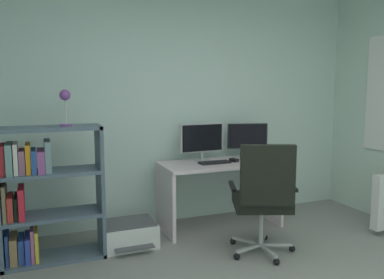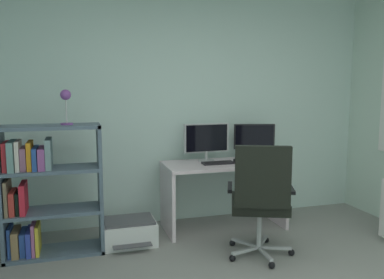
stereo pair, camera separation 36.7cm
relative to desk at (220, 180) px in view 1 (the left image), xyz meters
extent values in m
cube|color=silver|center=(-0.33, 0.45, 0.84)|extent=(4.45, 0.10, 2.73)
cube|color=silver|center=(0.00, 0.00, 0.18)|extent=(1.30, 0.61, 0.04)
cube|color=silver|center=(-0.63, 0.00, -0.18)|extent=(0.04, 0.58, 0.69)
cube|color=silver|center=(0.63, 0.00, -0.18)|extent=(0.04, 0.58, 0.69)
cylinder|color=#B2B5B7|center=(-0.15, 0.15, 0.21)|extent=(0.18, 0.18, 0.01)
cylinder|color=#B2B5B7|center=(-0.15, 0.15, 0.26)|extent=(0.03, 0.03, 0.10)
cube|color=#B7BABC|center=(-0.15, 0.15, 0.46)|extent=(0.52, 0.06, 0.32)
cube|color=black|center=(-0.15, 0.13, 0.46)|extent=(0.48, 0.03, 0.29)
cylinder|color=#B2B5B7|center=(0.43, 0.15, 0.21)|extent=(0.18, 0.18, 0.01)
cylinder|color=#B2B5B7|center=(0.43, 0.15, 0.27)|extent=(0.03, 0.03, 0.11)
cube|color=black|center=(0.43, 0.15, 0.45)|extent=(0.46, 0.15, 0.29)
cube|color=black|center=(0.42, 0.13, 0.45)|extent=(0.42, 0.11, 0.26)
cube|color=black|center=(-0.09, -0.05, 0.21)|extent=(0.34, 0.13, 0.02)
cube|color=black|center=(0.15, -0.04, 0.22)|extent=(0.08, 0.11, 0.03)
cube|color=#B7BABC|center=(0.20, -0.83, -0.46)|extent=(0.29, 0.14, 0.02)
sphere|color=black|center=(0.33, -0.89, -0.50)|extent=(0.06, 0.06, 0.06)
cube|color=#B7BABC|center=(0.15, -0.66, -0.46)|extent=(0.22, 0.25, 0.02)
sphere|color=black|center=(0.25, -0.54, -0.50)|extent=(0.06, 0.06, 0.06)
cube|color=#B7BABC|center=(-0.02, -0.65, -0.46)|extent=(0.19, 0.27, 0.02)
sphere|color=black|center=(-0.10, -0.52, -0.50)|extent=(0.06, 0.06, 0.06)
cube|color=#B7BABC|center=(-0.09, -0.81, -0.46)|extent=(0.30, 0.10, 0.02)
sphere|color=black|center=(-0.23, -0.85, -0.50)|extent=(0.06, 0.06, 0.06)
cube|color=#B7BABC|center=(0.05, -0.92, -0.46)|extent=(0.05, 0.30, 0.02)
sphere|color=black|center=(0.04, -1.07, -0.50)|extent=(0.06, 0.06, 0.06)
cylinder|color=#B7BABC|center=(0.06, -0.77, -0.28)|extent=(0.04, 0.04, 0.37)
cube|color=black|center=(0.06, -0.77, -0.04)|extent=(0.65, 0.63, 0.10)
cube|color=black|center=(-0.04, -1.02, 0.27)|extent=(0.46, 0.24, 0.53)
cube|color=black|center=(-0.20, -0.67, 0.11)|extent=(0.16, 0.32, 0.03)
cube|color=black|center=(0.31, -0.88, 0.11)|extent=(0.16, 0.32, 0.03)
cube|color=#4D6072|center=(-1.33, -0.21, 0.08)|extent=(0.03, 0.36, 1.21)
cube|color=#4D6072|center=(-1.76, -0.21, 0.66)|extent=(0.88, 0.36, 0.03)
cube|color=#4D6072|center=(-1.76, -0.21, -0.51)|extent=(0.88, 0.36, 0.03)
cube|color=#4D6072|center=(-1.76, -0.21, -0.12)|extent=(0.81, 0.36, 0.03)
cube|color=#4D6072|center=(-1.76, -0.21, 0.27)|extent=(0.81, 0.36, 0.03)
cube|color=#2B4D9C|center=(-2.14, -0.21, -0.36)|extent=(0.03, 0.26, 0.27)
cube|color=olive|center=(-2.09, -0.22, -0.38)|extent=(0.06, 0.27, 0.24)
cube|color=#2D4E9E|center=(-2.03, -0.20, -0.39)|extent=(0.05, 0.26, 0.21)
cube|color=#2F42AB|center=(-1.98, -0.22, -0.38)|extent=(0.04, 0.29, 0.23)
cube|color=#9F5788|center=(-1.94, -0.22, -0.35)|extent=(0.03, 0.27, 0.29)
cube|color=gold|center=(-1.91, -0.21, -0.36)|extent=(0.03, 0.29, 0.27)
cube|color=#78654D|center=(-2.14, -0.21, 0.05)|extent=(0.03, 0.32, 0.31)
cube|color=#B8342E|center=(-2.10, -0.22, 0.00)|extent=(0.05, 0.27, 0.21)
cube|color=black|center=(-2.05, -0.21, -0.01)|extent=(0.03, 0.28, 0.20)
cube|color=red|center=(-2.01, -0.22, 0.03)|extent=(0.05, 0.28, 0.27)
cube|color=red|center=(-2.14, -0.21, 0.41)|extent=(0.04, 0.27, 0.25)
cube|color=gray|center=(-2.08, -0.22, 0.42)|extent=(0.05, 0.31, 0.26)
cube|color=silver|center=(-2.03, -0.21, 0.42)|extent=(0.03, 0.26, 0.26)
cube|color=#8A5976|center=(-1.99, -0.21, 0.39)|extent=(0.05, 0.25, 0.20)
cube|color=orange|center=(-1.94, -0.21, 0.41)|extent=(0.04, 0.27, 0.25)
cube|color=#284D9A|center=(-1.89, -0.20, 0.39)|extent=(0.04, 0.31, 0.20)
cube|color=#914D93|center=(-1.84, -0.22, 0.38)|extent=(0.06, 0.30, 0.19)
cube|color=gray|center=(-1.78, -0.21, 0.42)|extent=(0.05, 0.30, 0.27)
cylinder|color=#7B4194|center=(-1.61, -0.21, 0.69)|extent=(0.11, 0.11, 0.02)
cylinder|color=silver|center=(-1.61, -0.21, 0.81)|extent=(0.01, 0.01, 0.23)
sphere|color=#7B4194|center=(-1.61, -0.21, 0.95)|extent=(0.10, 0.10, 0.10)
cube|color=silver|center=(-1.07, -0.18, -0.41)|extent=(0.52, 0.38, 0.23)
cube|color=#4C4C51|center=(-1.07, -0.18, -0.29)|extent=(0.48, 0.35, 0.02)
cube|color=#4C4C51|center=(-1.07, -0.41, -0.46)|extent=(0.36, 0.10, 0.01)
cube|color=white|center=(1.41, -0.86, -0.18)|extent=(0.10, 0.10, 0.58)
camera|label=1|loc=(-1.88, -3.87, 1.02)|focal=37.22mm
camera|label=2|loc=(-1.53, -3.99, 1.02)|focal=37.22mm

